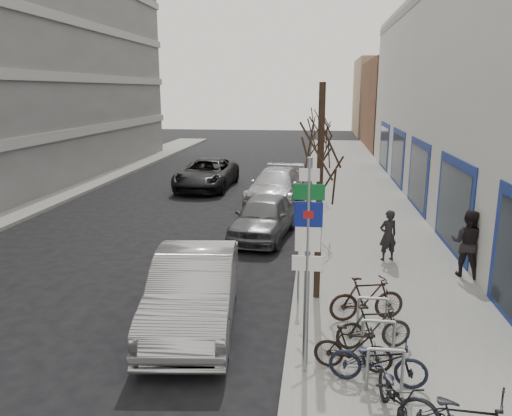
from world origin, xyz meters
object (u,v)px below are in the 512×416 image
(parked_car_back, at_px, (276,186))
(bike_near_right, at_px, (353,348))
(bike_near_left, at_px, (395,393))
(pedestrian_near, at_px, (388,235))
(parked_car_front, at_px, (194,289))
(lane_car, at_px, (207,174))
(tree_near, at_px, (321,142))
(bike_mid_curb, at_px, (378,357))
(meter_mid, at_px, (305,219))
(bike_rack, at_px, (378,335))
(tree_far, at_px, (320,115))
(bike_mid_inner, at_px, (374,327))
(tree_mid, at_px, (320,124))
(bike_far_curb, at_px, (463,413))
(pedestrian_far, at_px, (468,243))
(meter_front, at_px, (299,275))
(bike_far_inner, at_px, (367,298))
(highway_sign_pole, at_px, (307,255))
(meter_back, at_px, (308,189))
(parked_car_mid, at_px, (264,216))

(parked_car_back, bearing_deg, bike_near_right, -73.27)
(bike_near_left, bearing_deg, pedestrian_near, 75.63)
(parked_car_front, distance_m, pedestrian_near, 6.83)
(lane_car, bearing_deg, tree_near, -65.55)
(bike_mid_curb, bearing_deg, meter_mid, 17.84)
(bike_rack, xyz_separation_m, bike_near_left, (0.04, -1.92, -0.00))
(bike_mid_curb, xyz_separation_m, lane_car, (-7.22, 18.38, 0.13))
(tree_far, relative_size, bike_mid_inner, 3.48)
(bike_near_right, distance_m, lane_car, 19.23)
(tree_near, bearing_deg, tree_mid, 90.00)
(parked_car_front, bearing_deg, bike_near_right, -34.09)
(bike_near_left, height_order, bike_far_curb, bike_far_curb)
(meter_mid, bearing_deg, bike_near_right, -82.24)
(parked_car_front, distance_m, parked_car_back, 13.10)
(parked_car_back, distance_m, pedestrian_far, 11.33)
(bike_mid_curb, relative_size, parked_car_back, 0.31)
(bike_far_curb, bearing_deg, bike_near_right, 58.98)
(bike_mid_inner, relative_size, lane_car, 0.27)
(tree_mid, xyz_separation_m, parked_car_front, (-2.80, -8.07, -3.25))
(bike_far_curb, bearing_deg, meter_front, 49.96)
(bike_far_inner, xyz_separation_m, parked_car_front, (-3.94, -0.38, 0.17))
(highway_sign_pole, height_order, lane_car, highway_sign_pole)
(bike_near_left, xyz_separation_m, pedestrian_near, (0.92, 7.95, 0.29))
(highway_sign_pole, height_order, bike_mid_inner, highway_sign_pole)
(tree_near, relative_size, bike_near_right, 3.70)
(meter_back, distance_m, bike_far_inner, 11.80)
(bike_near_left, xyz_separation_m, parked_car_back, (-3.26, 16.33, 0.15))
(bike_near_right, relative_size, lane_car, 0.25)
(meter_front, xyz_separation_m, bike_near_right, (1.14, -2.87, -0.32))
(tree_near, height_order, bike_near_left, tree_near)
(meter_front, height_order, bike_far_curb, meter_front)
(meter_mid, bearing_deg, highway_sign_pole, -88.32)
(meter_back, height_order, bike_far_inner, meter_back)
(bike_far_inner, distance_m, parked_car_front, 3.96)
(highway_sign_pole, bearing_deg, parked_car_mid, 100.91)
(pedestrian_far, bearing_deg, meter_back, -31.13)
(tree_mid, bearing_deg, bike_far_curb, -79.63)
(tree_near, xyz_separation_m, lane_car, (-6.11, 14.61, -3.29))
(meter_front, distance_m, bike_mid_curb, 3.63)
(bike_rack, distance_m, meter_back, 13.50)
(tree_far, bearing_deg, parked_car_front, -100.88)
(parked_car_mid, bearing_deg, bike_rack, -62.17)
(bike_rack, relative_size, bike_mid_inner, 1.43)
(tree_near, height_order, tree_far, same)
(bike_far_curb, relative_size, lane_car, 0.31)
(highway_sign_pole, height_order, bike_near_left, highway_sign_pole)
(meter_mid, bearing_deg, meter_back, 90.00)
(highway_sign_pole, xyz_separation_m, bike_far_inner, (1.34, 2.32, -1.77))
(bike_far_inner, relative_size, parked_car_front, 0.34)
(meter_back, xyz_separation_m, pedestrian_far, (4.65, -8.45, 0.21))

